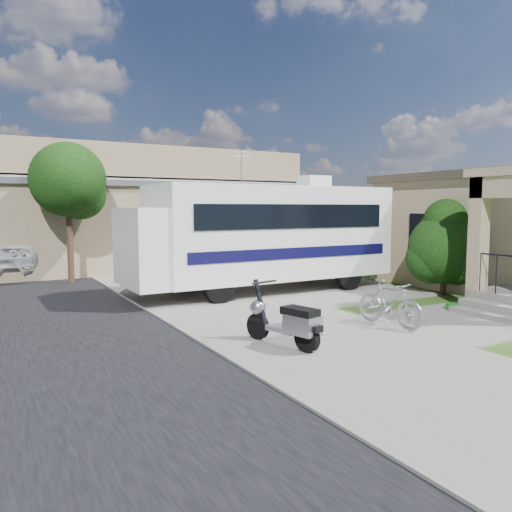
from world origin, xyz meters
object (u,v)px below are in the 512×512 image
shrub (444,246)px  bicycle (389,306)px  motorhome (263,233)px  scooter (287,322)px  garden_hose (453,308)px

shrub → bicycle: shrub is taller
motorhome → bicycle: 5.29m
motorhome → shrub: motorhome is taller
scooter → bicycle: (2.65, 0.25, -0.02)m
scooter → garden_hose: 5.33m
motorhome → scooter: (-2.64, -5.38, -1.24)m
shrub → bicycle: size_ratio=1.73×
motorhome → scooter: motorhome is taller
scooter → bicycle: size_ratio=1.06×
bicycle → garden_hose: size_ratio=4.37×
scooter → garden_hose: size_ratio=4.64×
bicycle → garden_hose: (2.60, 0.53, -0.39)m
garden_hose → bicycle: bearing=-168.5°
motorhome → bicycle: motorhome is taller
motorhome → garden_hose: 5.55m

